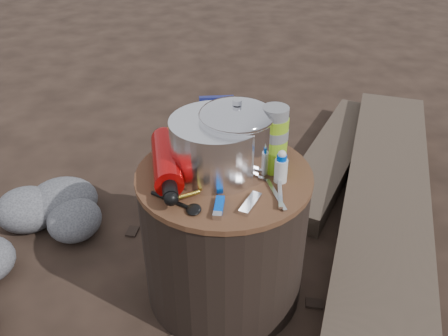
{
  "coord_description": "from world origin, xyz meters",
  "views": [
    {
      "loc": [
        -0.01,
        -1.12,
        1.21
      ],
      "look_at": [
        0.0,
        0.0,
        0.48
      ],
      "focal_mm": 37.97,
      "sensor_mm": 36.0,
      "label": 1
    }
  ],
  "objects_px": {
    "camping_pot": "(237,137)",
    "thermos": "(274,140)",
    "fuel_bottle": "(167,161)",
    "log_main": "(384,209)",
    "travel_mug": "(275,133)",
    "stump": "(224,235)"
  },
  "relations": [
    {
      "from": "log_main",
      "to": "fuel_bottle",
      "type": "height_order",
      "value": "fuel_bottle"
    },
    {
      "from": "stump",
      "to": "travel_mug",
      "type": "distance_m",
      "value": 0.35
    },
    {
      "from": "camping_pot",
      "to": "travel_mug",
      "type": "bearing_deg",
      "value": 41.85
    },
    {
      "from": "fuel_bottle",
      "to": "log_main",
      "type": "bearing_deg",
      "value": 13.42
    },
    {
      "from": "stump",
      "to": "thermos",
      "type": "distance_m",
      "value": 0.36
    },
    {
      "from": "thermos",
      "to": "camping_pot",
      "type": "bearing_deg",
      "value": 178.72
    },
    {
      "from": "log_main",
      "to": "camping_pot",
      "type": "xyz_separation_m",
      "value": [
        -0.59,
        -0.3,
        0.49
      ]
    },
    {
      "from": "camping_pot",
      "to": "thermos",
      "type": "distance_m",
      "value": 0.1
    },
    {
      "from": "stump",
      "to": "thermos",
      "type": "bearing_deg",
      "value": 9.01
    },
    {
      "from": "stump",
      "to": "fuel_bottle",
      "type": "bearing_deg",
      "value": 178.59
    },
    {
      "from": "camping_pot",
      "to": "thermos",
      "type": "relative_size",
      "value": 1.06
    },
    {
      "from": "fuel_bottle",
      "to": "thermos",
      "type": "bearing_deg",
      "value": -5.33
    },
    {
      "from": "log_main",
      "to": "travel_mug",
      "type": "height_order",
      "value": "travel_mug"
    },
    {
      "from": "thermos",
      "to": "travel_mug",
      "type": "relative_size",
      "value": 1.68
    },
    {
      "from": "log_main",
      "to": "fuel_bottle",
      "type": "distance_m",
      "value": 0.95
    },
    {
      "from": "camping_pot",
      "to": "thermos",
      "type": "xyz_separation_m",
      "value": [
        0.1,
        -0.0,
        -0.01
      ]
    },
    {
      "from": "log_main",
      "to": "camping_pot",
      "type": "relative_size",
      "value": 8.96
    },
    {
      "from": "log_main",
      "to": "fuel_bottle",
      "type": "xyz_separation_m",
      "value": [
        -0.79,
        -0.32,
        0.42
      ]
    },
    {
      "from": "thermos",
      "to": "travel_mug",
      "type": "bearing_deg",
      "value": 81.7
    },
    {
      "from": "stump",
      "to": "log_main",
      "type": "xyz_separation_m",
      "value": [
        0.63,
        0.33,
        -0.15
      ]
    },
    {
      "from": "camping_pot",
      "to": "fuel_bottle",
      "type": "bearing_deg",
      "value": -174.09
    },
    {
      "from": "travel_mug",
      "to": "stump",
      "type": "bearing_deg",
      "value": -139.65
    }
  ]
}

